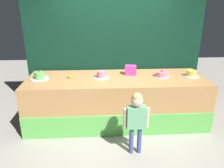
% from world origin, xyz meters
% --- Properties ---
extents(ground_plane, '(12.00, 12.00, 0.00)m').
position_xyz_m(ground_plane, '(0.00, 0.00, 0.00)').
color(ground_plane, gray).
extents(stage_platform, '(3.43, 1.15, 0.93)m').
position_xyz_m(stage_platform, '(0.00, 0.56, 0.46)').
color(stage_platform, '#B27F4C').
rests_on(stage_platform, ground_plane).
extents(curtain_backdrop, '(3.71, 0.08, 2.83)m').
position_xyz_m(curtain_backdrop, '(0.00, 1.23, 1.41)').
color(curtain_backdrop, black).
rests_on(curtain_backdrop, ground_plane).
extents(child_figure, '(0.40, 0.18, 1.04)m').
position_xyz_m(child_figure, '(0.22, -0.48, 0.67)').
color(child_figure, '#3F4C8C').
rests_on(child_figure, ground_plane).
extents(pink_box, '(0.24, 0.19, 0.19)m').
position_xyz_m(pink_box, '(0.29, 0.75, 1.02)').
color(pink_box, '#EE399A').
rests_on(pink_box, stage_platform).
extents(donut, '(0.14, 0.14, 0.04)m').
position_xyz_m(donut, '(-0.87, 0.63, 0.95)').
color(donut, orange).
rests_on(donut, stage_platform).
extents(cake_far_left, '(0.34, 0.34, 0.17)m').
position_xyz_m(cake_far_left, '(-1.46, 0.57, 0.99)').
color(cake_far_left, silver).
rests_on(cake_far_left, stage_platform).
extents(cake_center_left, '(0.29, 0.29, 0.17)m').
position_xyz_m(cake_center_left, '(-0.29, 0.57, 0.98)').
color(cake_center_left, white).
rests_on(cake_center_left, stage_platform).
extents(cake_center_right, '(0.28, 0.28, 0.14)m').
position_xyz_m(cake_center_right, '(0.87, 0.57, 0.97)').
color(cake_center_right, silver).
rests_on(cake_center_right, stage_platform).
extents(cake_far_right, '(0.32, 0.32, 0.12)m').
position_xyz_m(cake_far_right, '(1.46, 0.56, 0.98)').
color(cake_far_right, silver).
rests_on(cake_far_right, stage_platform).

